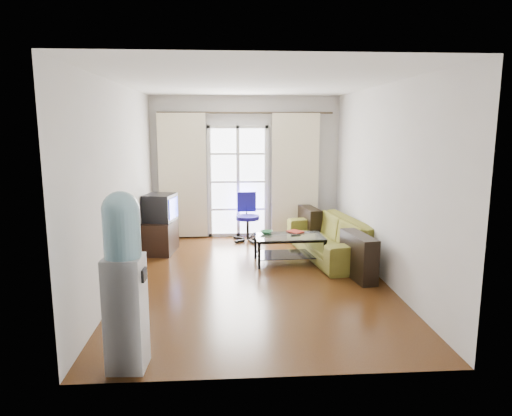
{
  "coord_description": "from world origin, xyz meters",
  "views": [
    {
      "loc": [
        -0.39,
        -6.2,
        2.14
      ],
      "look_at": [
        0.05,
        0.35,
        0.95
      ],
      "focal_mm": 32.0,
      "sensor_mm": 36.0,
      "label": 1
    }
  ],
  "objects_px": {
    "water_cooler": "(124,278)",
    "sofa": "(330,237)",
    "coffee_table": "(289,245)",
    "task_chair": "(248,227)",
    "tv_stand": "(160,237)",
    "crt_tv": "(159,208)"
  },
  "relations": [
    {
      "from": "tv_stand",
      "to": "water_cooler",
      "type": "bearing_deg",
      "value": -79.02
    },
    {
      "from": "tv_stand",
      "to": "coffee_table",
      "type": "bearing_deg",
      "value": -12.26
    },
    {
      "from": "water_cooler",
      "to": "sofa",
      "type": "bearing_deg",
      "value": 55.6
    },
    {
      "from": "water_cooler",
      "to": "crt_tv",
      "type": "bearing_deg",
      "value": 96.83
    },
    {
      "from": "coffee_table",
      "to": "water_cooler",
      "type": "xyz_separation_m",
      "value": [
        -1.88,
        -3.07,
        0.56
      ]
    },
    {
      "from": "task_chair",
      "to": "tv_stand",
      "type": "bearing_deg",
      "value": -158.11
    },
    {
      "from": "sofa",
      "to": "coffee_table",
      "type": "xyz_separation_m",
      "value": [
        -0.73,
        -0.31,
        -0.04
      ]
    },
    {
      "from": "sofa",
      "to": "coffee_table",
      "type": "distance_m",
      "value": 0.79
    },
    {
      "from": "sofa",
      "to": "coffee_table",
      "type": "bearing_deg",
      "value": -74.9
    },
    {
      "from": "task_chair",
      "to": "coffee_table",
      "type": "bearing_deg",
      "value": -70.95
    },
    {
      "from": "coffee_table",
      "to": "task_chair",
      "type": "distance_m",
      "value": 1.57
    },
    {
      "from": "crt_tv",
      "to": "water_cooler",
      "type": "bearing_deg",
      "value": -73.06
    },
    {
      "from": "coffee_table",
      "to": "tv_stand",
      "type": "height_order",
      "value": "tv_stand"
    },
    {
      "from": "sofa",
      "to": "tv_stand",
      "type": "bearing_deg",
      "value": -106.89
    },
    {
      "from": "task_chair",
      "to": "water_cooler",
      "type": "xyz_separation_m",
      "value": [
        -1.29,
        -4.53,
        0.57
      ]
    },
    {
      "from": "water_cooler",
      "to": "tv_stand",
      "type": "bearing_deg",
      "value": 96.87
    },
    {
      "from": "tv_stand",
      "to": "crt_tv",
      "type": "distance_m",
      "value": 0.5
    },
    {
      "from": "crt_tv",
      "to": "task_chair",
      "type": "height_order",
      "value": "crt_tv"
    },
    {
      "from": "sofa",
      "to": "coffee_table",
      "type": "relative_size",
      "value": 2.09
    },
    {
      "from": "tv_stand",
      "to": "water_cooler",
      "type": "height_order",
      "value": "water_cooler"
    },
    {
      "from": "sofa",
      "to": "tv_stand",
      "type": "relative_size",
      "value": 3.11
    },
    {
      "from": "sofa",
      "to": "task_chair",
      "type": "height_order",
      "value": "task_chair"
    }
  ]
}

